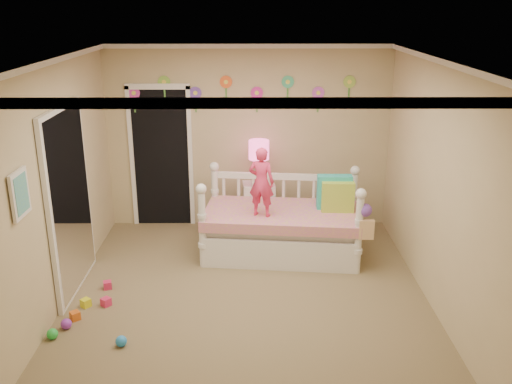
{
  "coord_description": "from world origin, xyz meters",
  "views": [
    {
      "loc": [
        0.06,
        -5.51,
        3.14
      ],
      "look_at": [
        0.1,
        0.6,
        1.05
      ],
      "focal_mm": 39.21,
      "sensor_mm": 36.0,
      "label": 1
    }
  ],
  "objects_px": {
    "child": "(261,182)",
    "table_lamp": "(259,155)",
    "daybed": "(282,214)",
    "nightstand": "(259,208)"
  },
  "relations": [
    {
      "from": "child",
      "to": "table_lamp",
      "type": "relative_size",
      "value": 1.42
    },
    {
      "from": "daybed",
      "to": "table_lamp",
      "type": "distance_m",
      "value": 0.98
    },
    {
      "from": "child",
      "to": "table_lamp",
      "type": "bearing_deg",
      "value": -71.63
    },
    {
      "from": "daybed",
      "to": "child",
      "type": "height_order",
      "value": "child"
    },
    {
      "from": "child",
      "to": "nightstand",
      "type": "distance_m",
      "value": 1.13
    },
    {
      "from": "child",
      "to": "nightstand",
      "type": "relative_size",
      "value": 1.2
    },
    {
      "from": "daybed",
      "to": "child",
      "type": "distance_m",
      "value": 0.59
    },
    {
      "from": "table_lamp",
      "to": "nightstand",
      "type": "bearing_deg",
      "value": 97.13
    },
    {
      "from": "child",
      "to": "nightstand",
      "type": "bearing_deg",
      "value": -71.63
    },
    {
      "from": "daybed",
      "to": "nightstand",
      "type": "bearing_deg",
      "value": 117.38
    }
  ]
}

